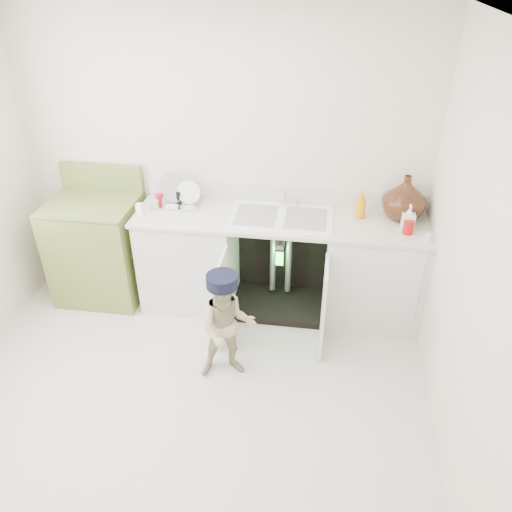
{
  "coord_description": "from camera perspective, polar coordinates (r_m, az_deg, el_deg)",
  "views": [
    {
      "loc": [
        0.88,
        -2.44,
        2.79
      ],
      "look_at": [
        0.42,
        0.7,
        0.82
      ],
      "focal_mm": 35.0,
      "sensor_mm": 36.0,
      "label": 1
    }
  ],
  "objects": [
    {
      "name": "counter_run",
      "position": [
        4.33,
        3.3,
        -0.46
      ],
      "size": [
        2.44,
        1.02,
        1.27
      ],
      "color": "silver",
      "rests_on": "ground"
    },
    {
      "name": "avocado_stove",
      "position": [
        4.72,
        -17.47,
        0.94
      ],
      "size": [
        0.75,
        0.65,
        1.17
      ],
      "color": "olive",
      "rests_on": "ground"
    },
    {
      "name": "repair_worker",
      "position": [
        3.66,
        -3.31,
        -8.02
      ],
      "size": [
        0.6,
        0.78,
        0.89
      ],
      "rotation": [
        0.0,
        0.0,
        0.28
      ],
      "color": "#BBB086",
      "rests_on": "ground"
    },
    {
      "name": "room_shell",
      "position": [
        3.02,
        -9.83,
        0.55
      ],
      "size": [
        6.0,
        5.5,
        1.26
      ],
      "color": "silver",
      "rests_on": "ground"
    },
    {
      "name": "ground",
      "position": [
        3.81,
        -8.07,
        -15.73
      ],
      "size": [
        3.5,
        3.5,
        0.0
      ],
      "primitive_type": "plane",
      "color": "beige",
      "rests_on": "ground"
    }
  ]
}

